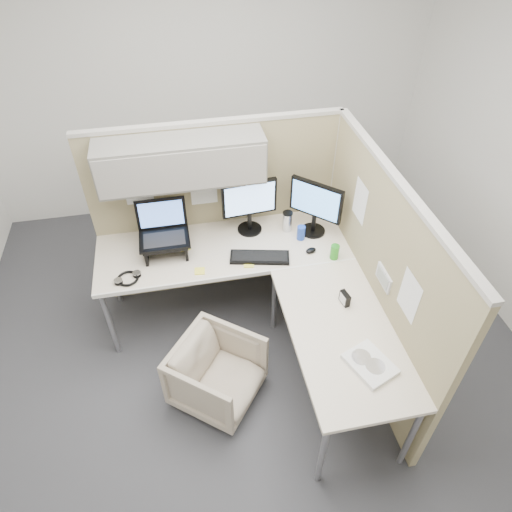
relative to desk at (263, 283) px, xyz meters
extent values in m
plane|color=#353539|center=(-0.12, -0.13, -0.69)|extent=(4.50, 4.50, 0.00)
cube|color=#9C8F66|center=(-0.22, 0.77, 0.11)|extent=(2.00, 0.05, 1.60)
cube|color=#A8A399|center=(-0.22, 0.77, 0.93)|extent=(2.00, 0.06, 0.03)
cube|color=slate|center=(-0.47, 0.62, 0.73)|extent=(1.20, 0.34, 0.34)
cube|color=gray|center=(-0.47, 0.45, 0.73)|extent=(1.18, 0.01, 0.30)
plane|color=white|center=(-0.82, 0.75, 0.46)|extent=(0.26, 0.00, 0.26)
plane|color=white|center=(-0.32, 0.75, 0.39)|extent=(0.26, 0.00, 0.26)
cube|color=#9C8F66|center=(0.78, -0.23, 0.11)|extent=(0.05, 2.00, 1.60)
cube|color=#A8A399|center=(0.78, -0.23, 0.93)|extent=(0.06, 2.00, 0.03)
cube|color=#A8A399|center=(0.78, 0.77, 0.11)|extent=(0.06, 0.06, 1.60)
cube|color=silver|center=(0.75, -0.38, 0.27)|extent=(0.02, 0.20, 0.12)
cube|color=gray|center=(0.73, -0.38, 0.27)|extent=(0.00, 0.16, 0.09)
plane|color=white|center=(0.75, 0.17, 0.51)|extent=(0.00, 0.26, 0.26)
plane|color=white|center=(0.75, -0.68, 0.41)|extent=(0.00, 0.26, 0.26)
cube|color=beige|center=(-0.22, 0.41, 0.03)|extent=(2.00, 0.68, 0.03)
cube|color=beige|center=(0.41, -0.58, 0.03)|extent=(0.68, 1.30, 0.03)
cube|color=white|center=(-0.22, 0.07, 0.03)|extent=(2.00, 0.02, 0.03)
cylinder|color=gray|center=(-1.17, 0.12, -0.34)|extent=(0.04, 0.04, 0.70)
cylinder|color=gray|center=(-1.17, 0.70, -0.34)|extent=(0.04, 0.04, 0.70)
cylinder|color=gray|center=(0.13, -1.18, -0.34)|extent=(0.04, 0.04, 0.70)
cylinder|color=gray|center=(0.71, -1.18, -0.34)|extent=(0.04, 0.04, 0.70)
cylinder|color=gray|center=(0.13, 0.12, -0.34)|extent=(0.04, 0.04, 0.70)
imported|color=#B5A18F|center=(-0.42, -0.42, -0.40)|extent=(0.76, 0.77, 0.58)
cylinder|color=black|center=(0.01, 0.58, 0.05)|extent=(0.20, 0.20, 0.02)
cylinder|color=black|center=(0.01, 0.58, 0.13)|extent=(0.04, 0.04, 0.15)
cube|color=black|center=(0.01, 0.58, 0.36)|extent=(0.44, 0.07, 0.30)
cube|color=#92BEFC|center=(0.02, 0.56, 0.36)|extent=(0.40, 0.04, 0.26)
cylinder|color=black|center=(0.52, 0.46, 0.05)|extent=(0.20, 0.20, 0.02)
cylinder|color=black|center=(0.52, 0.46, 0.13)|extent=(0.04, 0.04, 0.15)
cube|color=black|center=(0.52, 0.46, 0.36)|extent=(0.34, 0.33, 0.30)
cube|color=#5BA3F7|center=(0.51, 0.45, 0.36)|extent=(0.29, 0.28, 0.26)
cube|color=black|center=(-0.68, 0.42, 0.17)|extent=(0.33, 0.27, 0.02)
cube|color=black|center=(-0.83, 0.42, 0.11)|extent=(0.02, 0.25, 0.13)
cube|color=black|center=(-0.52, 0.42, 0.11)|extent=(0.02, 0.25, 0.13)
cube|color=black|center=(-0.68, 0.42, 0.19)|extent=(0.38, 0.27, 0.02)
cube|color=black|center=(-0.68, 0.58, 0.32)|extent=(0.38, 0.06, 0.24)
cube|color=#598CF2|center=(-0.68, 0.57, 0.31)|extent=(0.33, 0.04, 0.20)
cube|color=black|center=(0.02, 0.22, 0.05)|extent=(0.48, 0.25, 0.02)
ellipsoid|color=black|center=(0.43, 0.22, 0.06)|extent=(0.10, 0.08, 0.03)
cylinder|color=silver|center=(0.32, 0.52, 0.13)|extent=(0.08, 0.08, 0.17)
cylinder|color=black|center=(0.32, 0.52, 0.21)|extent=(0.08, 0.08, 0.01)
cylinder|color=#268C1E|center=(0.59, 0.12, 0.10)|extent=(0.07, 0.07, 0.12)
cylinder|color=#1E3FA5|center=(0.40, 0.39, 0.10)|extent=(0.07, 0.07, 0.12)
cube|color=#F6EB40|center=(-0.45, 0.17, 0.05)|extent=(0.08, 0.08, 0.01)
cube|color=#F6EB40|center=(-0.53, 0.46, 0.05)|extent=(0.08, 0.08, 0.01)
cube|color=#F6EB40|center=(-0.07, 0.17, 0.05)|extent=(0.09, 0.09, 0.01)
torus|color=black|center=(-0.97, 0.19, 0.05)|extent=(0.21, 0.21, 0.02)
cylinder|color=black|center=(-1.04, 0.16, 0.06)|extent=(0.06, 0.06, 0.03)
cylinder|color=black|center=(-0.90, 0.21, 0.06)|extent=(0.06, 0.06, 0.03)
cube|color=white|center=(0.49, -0.87, 0.06)|extent=(0.32, 0.35, 0.03)
cylinder|color=silver|center=(0.51, -0.90, 0.07)|extent=(0.12, 0.12, 0.00)
cylinder|color=silver|center=(0.45, -0.82, 0.08)|extent=(0.12, 0.12, 0.00)
cube|color=black|center=(0.51, -0.34, 0.09)|extent=(0.05, 0.10, 0.09)
cube|color=white|center=(0.49, -0.35, 0.09)|extent=(0.02, 0.07, 0.07)
camera|label=1|loc=(-0.52, -2.32, 2.41)|focal=32.00mm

